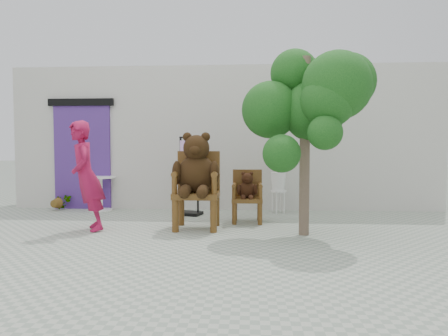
% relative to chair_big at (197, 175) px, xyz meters
% --- Properties ---
extents(ground_plane, '(60.00, 60.00, 0.00)m').
position_rel_chair_big_xyz_m(ground_plane, '(0.32, -0.68, -0.87)').
color(ground_plane, '#9FA594').
rests_on(ground_plane, ground).
extents(back_wall, '(9.00, 1.00, 3.00)m').
position_rel_chair_big_xyz_m(back_wall, '(0.32, 2.42, 0.63)').
color(back_wall, beige).
rests_on(back_wall, ground).
extents(doorway, '(1.40, 0.11, 2.33)m').
position_rel_chair_big_xyz_m(doorway, '(-2.68, 1.89, 0.29)').
color(doorway, '#4B297C').
rests_on(doorway, ground).
extents(chair_big, '(0.75, 0.82, 1.55)m').
position_rel_chair_big_xyz_m(chair_big, '(0.00, 0.00, 0.00)').
color(chair_big, '#4D2F10').
rests_on(chair_big, ground).
extents(chair_small, '(0.52, 0.48, 0.91)m').
position_rel_chair_big_xyz_m(chair_small, '(0.81, 0.59, -0.33)').
color(chair_small, '#4D2F10').
rests_on(chair_small, ground).
extents(person, '(0.66, 0.75, 1.72)m').
position_rel_chair_big_xyz_m(person, '(-1.69, -0.29, -0.02)').
color(person, '#A11340').
rests_on(person, ground).
extents(cafe_table, '(0.60, 0.60, 0.70)m').
position_rel_chair_big_xyz_m(cafe_table, '(-2.21, 1.67, -0.43)').
color(cafe_table, white).
rests_on(cafe_table, ground).
extents(display_stand, '(0.53, 0.46, 1.51)m').
position_rel_chair_big_xyz_m(display_stand, '(-0.31, 1.25, -0.29)').
color(display_stand, black).
rests_on(display_stand, ground).
extents(stool_bucket, '(0.32, 0.32, 1.45)m').
position_rel_chair_big_xyz_m(stool_bucket, '(1.42, 1.56, -0.23)').
color(stool_bucket, white).
rests_on(stool_bucket, ground).
extents(tree, '(1.90, 1.58, 2.82)m').
position_rel_chair_big_xyz_m(tree, '(1.81, -0.39, 1.16)').
color(tree, brown).
rests_on(tree, ground).
extents(potted_plant, '(0.39, 0.36, 0.38)m').
position_rel_chair_big_xyz_m(potted_plant, '(-3.08, 1.67, -0.69)').
color(potted_plant, '#103C12').
rests_on(potted_plant, ground).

